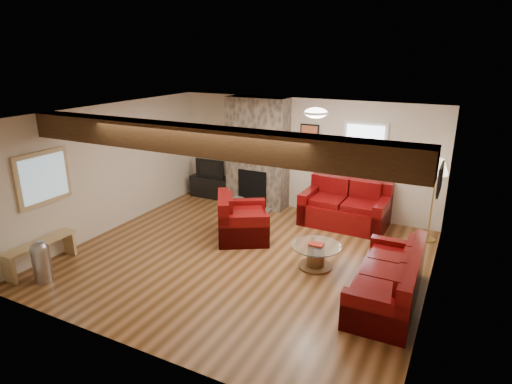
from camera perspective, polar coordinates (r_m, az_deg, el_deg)
room at (r=7.14m, az=-1.68°, el=0.34°), size 8.00×8.00×8.00m
oak_beam at (r=5.84m, az=-7.69°, el=6.88°), size 6.00×0.36×0.38m
chimney_breast at (r=9.72m, az=0.17°, el=5.03°), size 1.40×0.67×2.50m
back_window at (r=9.08m, az=14.24°, el=5.65°), size 0.90×0.08×1.10m
hatch_window at (r=7.91m, az=-26.49°, el=1.70°), size 0.08×1.00×0.90m
ceiling_dome at (r=7.32m, az=7.98°, el=10.20°), size 0.40×0.40×0.18m
artwork_back at (r=9.37m, az=7.12°, el=7.39°), size 0.42×0.06×0.52m
artwork_right at (r=6.49m, az=23.29°, el=1.59°), size 0.06×0.55×0.42m
sofa_three at (r=6.50m, az=17.09°, el=-10.68°), size 0.88×2.02×0.77m
loveseat at (r=8.97m, az=11.76°, el=-1.60°), size 1.74×1.03×0.91m
armchair_red at (r=8.20m, az=-1.76°, el=-3.33°), size 1.35×1.39×0.86m
coffee_table at (r=7.25m, az=7.96°, el=-8.49°), size 0.83×0.83×0.44m
tv_cabinet at (r=10.62m, az=-5.89°, el=0.72°), size 1.04×0.42×0.52m
television at (r=10.49m, az=-5.97°, el=3.25°), size 0.78×0.10×0.45m
floor_lamp at (r=8.44m, az=22.95°, el=2.56°), size 0.41×0.41×1.60m
pine_bench at (r=8.02m, az=-26.71°, el=-7.46°), size 0.29×1.23×0.46m
pedal_bin at (r=7.51m, az=-26.71°, el=-8.23°), size 0.32×0.32×0.69m
coal_bucket at (r=9.63m, az=-2.48°, el=-1.71°), size 0.34×0.34×0.32m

